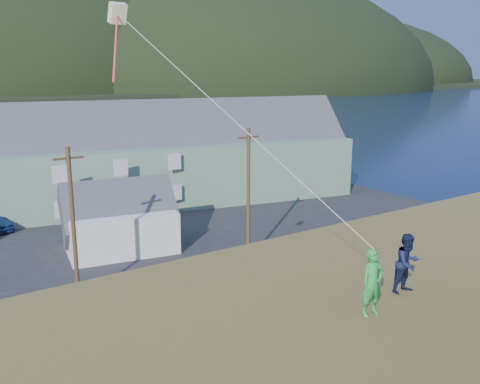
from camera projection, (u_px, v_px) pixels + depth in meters
name	position (u px, v px, depth m)	size (l,w,h in m)	color
ground	(80.00, 317.00, 28.64)	(900.00, 900.00, 0.00)	#0A1638
grass_strip	(93.00, 330.00, 27.02)	(110.00, 8.00, 0.10)	#4C3D19
waterfront_lot	(11.00, 235.00, 42.27)	(72.00, 36.00, 0.12)	#28282B
lodge	(179.00, 154.00, 52.55)	(35.47, 16.68, 12.04)	slate
shed_white	(120.00, 219.00, 38.22)	(8.69, 6.53, 6.30)	white
utility_poles	(49.00, 232.00, 28.31)	(28.40, 0.24, 9.09)	#47331E
kite_flyer_green	(372.00, 282.00, 12.78)	(0.61, 0.40, 1.67)	green
kite_flyer_navy	(407.00, 263.00, 14.09)	(0.78, 0.61, 1.61)	#151A3A
kite_rig	(121.00, 21.00, 14.66)	(2.31, 3.61, 9.43)	#FFFDC2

